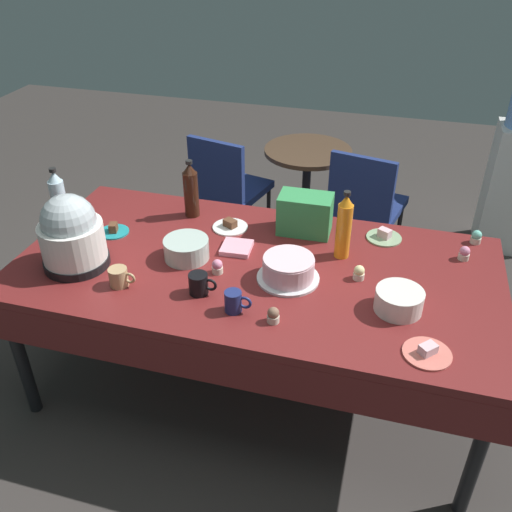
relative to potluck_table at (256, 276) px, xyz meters
The scene contains 26 objects.
ground 0.69m from the potluck_table, ahead, with size 9.00×9.00×0.00m, color #383330.
potluck_table is the anchor object (origin of this frame).
frosted_layer_cake 0.21m from the potluck_table, 22.15° to the right, with size 0.28×0.28×0.11m.
slow_cooker 0.85m from the potluck_table, 164.81° to the right, with size 0.30×0.30×0.35m.
glass_salad_bowl 0.35m from the potluck_table, behind, with size 0.21×0.21×0.10m, color #B2C6BC.
ceramic_snack_bowl 0.67m from the potluck_table, 13.71° to the right, with size 0.20×0.20×0.09m, color silver.
dessert_plate_sage 0.68m from the potluck_table, 36.17° to the left, with size 0.17×0.17×0.05m.
dessert_plate_teal 0.77m from the potluck_table, behind, with size 0.15×0.15×0.05m.
dessert_plate_white 0.37m from the potluck_table, 126.75° to the left, with size 0.18×0.18×0.05m.
dessert_plate_coral 0.87m from the potluck_table, 27.38° to the right, with size 0.18×0.18×0.04m.
cupcake_cocoa 0.47m from the potluck_table, ahead, with size 0.05×0.05×0.07m.
cupcake_mint 0.42m from the potluck_table, 64.74° to the right, with size 0.05×0.05×0.07m.
cupcake_berry 1.09m from the potluck_table, 25.99° to the left, with size 0.05×0.05×0.07m.
cupcake_rose 0.21m from the potluck_table, 145.28° to the right, with size 0.05×0.05×0.07m.
cupcake_vanilla 0.97m from the potluck_table, 18.61° to the left, with size 0.05×0.05×0.07m.
soda_bottle_water 1.04m from the potluck_table, behind, with size 0.07×0.07×0.34m.
soda_bottle_orange_juice 0.46m from the potluck_table, 27.02° to the left, with size 0.07×0.07×0.33m.
soda_bottle_cola 0.62m from the potluck_table, 140.85° to the left, with size 0.08×0.08×0.31m.
coffee_mug_tan 0.62m from the potluck_table, 149.76° to the right, with size 0.12×0.08×0.08m.
coffee_mug_black 0.34m from the potluck_table, 123.14° to the right, with size 0.12×0.08×0.09m.
coffee_mug_navy 0.36m from the potluck_table, 89.07° to the right, with size 0.11×0.07×0.09m.
soda_carton 0.42m from the potluck_table, 66.99° to the left, with size 0.26×0.16×0.20m, color #338C4C.
paper_napkin_stack 0.18m from the potluck_table, 140.63° to the left, with size 0.14×0.14×0.02m, color pink.
maroon_chair_left 1.41m from the potluck_table, 113.95° to the left, with size 0.53×0.53×0.85m.
maroon_chair_right 1.35m from the potluck_table, 73.30° to the left, with size 0.53×0.53×0.85m.
round_cafe_table 1.51m from the potluck_table, 91.91° to the left, with size 0.60×0.60×0.72m.
Camera 1 is at (0.56, -2.02, 2.17)m, focal length 38.76 mm.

